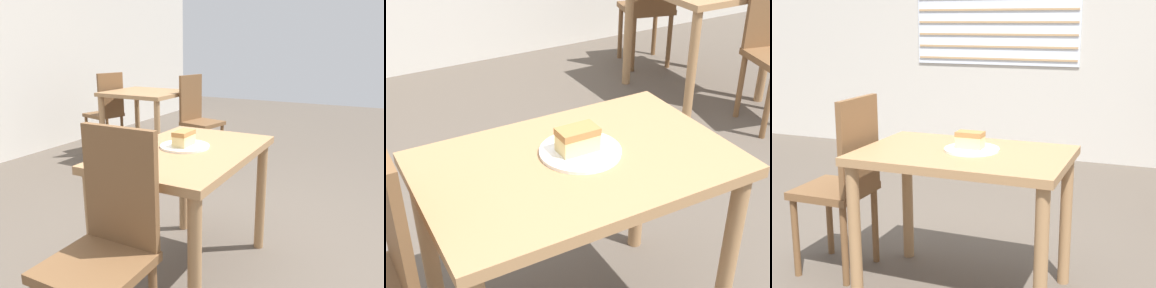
% 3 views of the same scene
% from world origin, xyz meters
% --- Properties ---
extents(dining_table_near, '(1.00, 0.65, 0.73)m').
position_xyz_m(dining_table_near, '(-0.02, 0.19, 0.61)').
color(dining_table_near, '#9E754C').
rests_on(dining_table_near, ground_plane).
extents(dining_table_far, '(0.74, 0.81, 0.77)m').
position_xyz_m(dining_table_far, '(1.73, 1.67, 0.63)').
color(dining_table_far, '#9E754C').
rests_on(dining_table_far, ground_plane).
extents(chair_far_opposite, '(0.44, 0.44, 0.96)m').
position_xyz_m(chair_far_opposite, '(1.76, 2.25, 0.51)').
color(chair_far_opposite, brown).
rests_on(chair_far_opposite, ground_plane).
extents(plate, '(0.27, 0.27, 0.01)m').
position_xyz_m(plate, '(0.01, 0.22, 0.73)').
color(plate, white).
rests_on(plate, dining_table_near).
extents(cake_slice, '(0.13, 0.08, 0.08)m').
position_xyz_m(cake_slice, '(0.00, 0.22, 0.78)').
color(cake_slice, '#E0C67F').
rests_on(cake_slice, plate).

